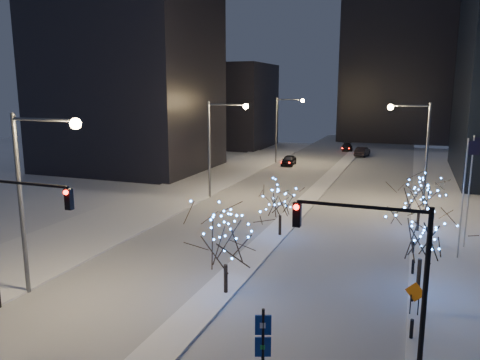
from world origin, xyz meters
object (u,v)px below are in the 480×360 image
at_px(car_near, 289,160).
at_px(holiday_tree_plaza_far, 420,194).
at_px(street_lamp_w_far, 283,121).
at_px(car_far, 347,147).
at_px(wayfinding_sign, 263,342).
at_px(traffic_signal_west, 14,223).
at_px(holiday_tree_median_near, 225,238).
at_px(traffic_signal_east, 384,260).
at_px(holiday_tree_plaza_near, 422,232).
at_px(street_lamp_w_mid, 219,136).
at_px(construction_sign, 415,295).
at_px(street_lamp_east, 417,141).
at_px(holiday_tree_median_far, 280,200).
at_px(car_mid, 362,152).
at_px(street_lamp_w_near, 34,180).

relative_size(car_near, holiday_tree_plaza_far, 0.92).
xyz_separation_m(street_lamp_w_far, car_far, (7.32, 18.52, -5.82)).
bearing_deg(wayfinding_sign, holiday_tree_plaza_far, 56.44).
height_order(traffic_signal_west, holiday_tree_median_near, traffic_signal_west).
height_order(traffic_signal_east, holiday_tree_median_near, traffic_signal_east).
xyz_separation_m(holiday_tree_median_near, holiday_tree_plaza_near, (10.00, 4.08, 0.24)).
height_order(street_lamp_w_mid, street_lamp_w_far, same).
distance_m(car_near, construction_sign, 47.56).
height_order(traffic_signal_west, car_near, traffic_signal_west).
bearing_deg(street_lamp_east, holiday_tree_median_far, -125.81).
relative_size(car_mid, holiday_tree_median_far, 1.15).
bearing_deg(wayfinding_sign, car_far, 74.92).
bearing_deg(street_lamp_east, construction_sign, -89.47).
bearing_deg(street_lamp_w_near, street_lamp_w_far, 90.00).
relative_size(traffic_signal_west, holiday_tree_plaza_near, 1.28).
xyz_separation_m(traffic_signal_east, wayfinding_sign, (-3.94, -2.84, -2.68)).
xyz_separation_m(traffic_signal_west, construction_sign, (18.74, 6.42, -3.57)).
height_order(street_lamp_east, car_mid, street_lamp_east).
bearing_deg(wayfinding_sign, street_lamp_east, 60.62).
height_order(street_lamp_east, car_far, street_lamp_east).
height_order(holiday_tree_median_near, holiday_tree_plaza_far, holiday_tree_median_near).
distance_m(car_mid, holiday_tree_median_far, 47.58).
xyz_separation_m(street_lamp_w_far, street_lamp_east, (19.02, -22.00, -0.05)).
relative_size(street_lamp_w_far, car_far, 2.12).
relative_size(traffic_signal_west, wayfinding_sign, 2.07).
bearing_deg(holiday_tree_median_far, car_near, 103.38).
bearing_deg(car_near, car_mid, 53.09).
height_order(holiday_tree_median_far, holiday_tree_plaza_far, holiday_tree_plaza_far).
bearing_deg(traffic_signal_west, car_near, 88.97).
height_order(traffic_signal_west, wayfinding_sign, traffic_signal_west).
bearing_deg(street_lamp_east, car_near, 130.67).
distance_m(street_lamp_east, holiday_tree_plaza_far, 9.11).
relative_size(street_lamp_w_mid, holiday_tree_plaza_far, 2.07).
bearing_deg(traffic_signal_west, construction_sign, 18.92).
bearing_deg(car_near, traffic_signal_east, -74.41).
bearing_deg(car_far, street_lamp_w_near, -104.75).
bearing_deg(street_lamp_w_mid, wayfinding_sign, -64.21).
xyz_separation_m(street_lamp_w_far, holiday_tree_plaza_far, (19.44, -30.49, -3.34)).
distance_m(traffic_signal_west, construction_sign, 20.13).
bearing_deg(car_mid, holiday_tree_median_far, 96.03).
distance_m(street_lamp_w_near, holiday_tree_median_far, 17.85).
relative_size(holiday_tree_plaza_far, construction_sign, 2.79).
height_order(street_lamp_east, holiday_tree_plaza_far, street_lamp_east).
distance_m(car_mid, car_far, 7.13).
relative_size(car_near, construction_sign, 2.57).
distance_m(street_lamp_east, holiday_tree_plaza_near, 20.55).
xyz_separation_m(car_far, holiday_tree_plaza_far, (12.12, -49.00, 2.48)).
distance_m(street_lamp_w_far, car_far, 20.74).
xyz_separation_m(street_lamp_w_near, holiday_tree_median_near, (9.44, 3.58, -3.21)).
height_order(street_lamp_east, car_near, street_lamp_east).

